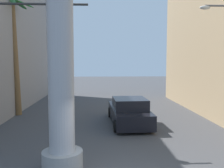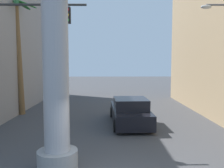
{
  "view_description": "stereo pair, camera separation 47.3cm",
  "coord_description": "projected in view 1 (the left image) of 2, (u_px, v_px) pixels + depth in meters",
  "views": [
    {
      "loc": [
        -0.63,
        -6.69,
        3.65
      ],
      "look_at": [
        0.0,
        6.24,
        2.49
      ],
      "focal_mm": 40.0,
      "sensor_mm": 36.0,
      "label": 1
    },
    {
      "loc": [
        -0.16,
        -6.7,
        3.65
      ],
      "look_at": [
        0.0,
        6.24,
        2.49
      ],
      "focal_mm": 40.0,
      "sensor_mm": 36.0,
      "label": 2
    }
  ],
  "objects": [
    {
      "name": "traffic_light_mast",
      "position": [
        0.0,
        45.0,
        10.73
      ],
      "size": [
        5.53,
        0.32,
        6.21
      ],
      "color": "#333333",
      "rests_on": "ground"
    },
    {
      "name": "car_lead",
      "position": [
        129.0,
        112.0,
        14.68
      ],
      "size": [
        2.3,
        5.18,
        1.56
      ],
      "color": "black",
      "rests_on": "ground"
    },
    {
      "name": "palm_tree_mid_left",
      "position": [
        15.0,
        49.0,
        16.77
      ],
      "size": [
        2.67,
        2.73,
        7.86
      ],
      "color": "brown",
      "rests_on": "ground"
    },
    {
      "name": "ground_plane",
      "position": [
        109.0,
        116.0,
        16.96
      ],
      "size": [
        89.87,
        89.87,
        0.0
      ],
      "primitive_type": "plane",
      "color": "#424244"
    },
    {
      "name": "neon_sign_pole",
      "position": [
        60.0,
        23.0,
        7.9
      ],
      "size": [
        2.66,
        1.35,
        11.15
      ],
      "color": "#9E9EA3",
      "rests_on": "ground"
    }
  ]
}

